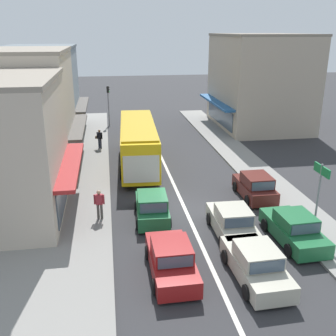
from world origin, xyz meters
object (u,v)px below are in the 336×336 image
(city_bus, at_px, (138,141))
(pedestrian_browsing_midblock, at_px, (99,203))
(sedan_queue_far_back, at_px, (233,223))
(hatchback_behind_bus_mid, at_px, (152,207))
(sedan_adjacent_lane_trail, at_px, (171,260))
(parked_sedan_kerb_front, at_px, (294,229))
(pedestrian_with_handbag_near, at_px, (99,138))
(traffic_light_downstreet, at_px, (108,99))
(parked_hatchback_kerb_second, at_px, (255,187))
(sedan_queue_gap_filler, at_px, (256,264))
(directional_road_sign, at_px, (320,182))

(city_bus, relative_size, pedestrian_browsing_midblock, 6.72)
(city_bus, xyz_separation_m, pedestrian_browsing_midblock, (-2.82, -8.97, -0.81))
(sedan_queue_far_back, xyz_separation_m, hatchback_behind_bus_mid, (-3.76, 2.29, 0.05))
(sedan_adjacent_lane_trail, xyz_separation_m, sedan_queue_far_back, (3.55, 2.79, 0.00))
(city_bus, xyz_separation_m, parked_sedan_kerb_front, (6.43, -12.58, -1.22))
(pedestrian_with_handbag_near, xyz_separation_m, pedestrian_browsing_midblock, (0.12, -13.42, -0.00))
(city_bus, height_order, traffic_light_downstreet, traffic_light_downstreet)
(parked_hatchback_kerb_second, relative_size, pedestrian_browsing_midblock, 2.28)
(sedan_queue_gap_filler, height_order, directional_road_sign, directional_road_sign)
(pedestrian_with_handbag_near, bearing_deg, hatchback_behind_bus_mid, -78.06)
(sedan_queue_gap_filler, height_order, parked_hatchback_kerb_second, parked_hatchback_kerb_second)
(traffic_light_downstreet, bearing_deg, city_bus, -81.48)
(sedan_adjacent_lane_trail, relative_size, hatchback_behind_bus_mid, 1.12)
(city_bus, distance_m, sedan_adjacent_lane_trail, 14.37)
(pedestrian_with_handbag_near, distance_m, pedestrian_browsing_midblock, 13.42)
(parked_hatchback_kerb_second, height_order, directional_road_sign, directional_road_sign)
(sedan_queue_gap_filler, bearing_deg, pedestrian_with_handbag_near, 108.26)
(city_bus, xyz_separation_m, hatchback_behind_bus_mid, (-0.05, -9.23, -1.17))
(parked_sedan_kerb_front, relative_size, traffic_light_downstreet, 1.02)
(traffic_light_downstreet, relative_size, pedestrian_with_handbag_near, 2.58)
(parked_hatchback_kerb_second, xyz_separation_m, directional_road_sign, (1.48, -4.50, 1.97))
(sedan_queue_gap_filler, xyz_separation_m, parked_sedan_kerb_front, (2.89, 2.60, 0.00))
(sedan_queue_gap_filler, xyz_separation_m, hatchback_behind_bus_mid, (-3.59, 5.95, 0.05))
(sedan_queue_far_back, bearing_deg, directional_road_sign, -3.44)
(sedan_queue_far_back, relative_size, pedestrian_with_handbag_near, 2.60)
(city_bus, distance_m, parked_sedan_kerb_front, 14.18)
(sedan_queue_gap_filler, distance_m, traffic_light_downstreet, 29.19)
(parked_sedan_kerb_front, height_order, pedestrian_browsing_midblock, pedestrian_browsing_midblock)
(traffic_light_downstreet, bearing_deg, sedan_adjacent_lane_trail, -85.52)
(hatchback_behind_bus_mid, relative_size, pedestrian_with_handbag_near, 2.31)
(sedan_queue_far_back, height_order, directional_road_sign, directional_road_sign)
(sedan_queue_gap_filler, bearing_deg, directional_road_sign, 37.60)
(traffic_light_downstreet, bearing_deg, parked_hatchback_kerb_second, -67.68)
(sedan_queue_far_back, relative_size, parked_sedan_kerb_front, 0.99)
(traffic_light_downstreet, xyz_separation_m, pedestrian_with_handbag_near, (-0.93, -8.94, -1.79))
(sedan_queue_gap_filler, relative_size, pedestrian_with_handbag_near, 2.61)
(hatchback_behind_bus_mid, bearing_deg, sedan_queue_far_back, -31.38)
(city_bus, distance_m, parked_hatchback_kerb_second, 9.81)
(sedan_queue_gap_filler, xyz_separation_m, directional_road_sign, (4.42, 3.40, 2.01))
(sedan_queue_gap_filler, distance_m, pedestrian_with_handbag_near, 20.67)
(sedan_adjacent_lane_trail, relative_size, traffic_light_downstreet, 1.00)
(parked_hatchback_kerb_second, bearing_deg, hatchback_behind_bus_mid, -163.32)
(parked_sedan_kerb_front, xyz_separation_m, traffic_light_downstreet, (-8.44, 25.97, 2.19))
(parked_hatchback_kerb_second, relative_size, pedestrian_with_handbag_near, 2.28)
(directional_road_sign, distance_m, pedestrian_with_handbag_near, 19.61)
(sedan_adjacent_lane_trail, relative_size, pedestrian_browsing_midblock, 2.58)
(sedan_adjacent_lane_trail, height_order, directional_road_sign, directional_road_sign)
(pedestrian_browsing_midblock, bearing_deg, parked_sedan_kerb_front, -21.31)
(sedan_adjacent_lane_trail, bearing_deg, sedan_queue_far_back, 38.25)
(hatchback_behind_bus_mid, distance_m, directional_road_sign, 8.63)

